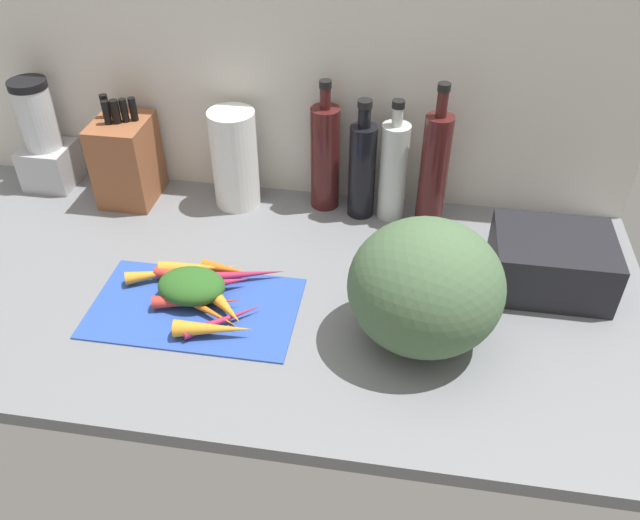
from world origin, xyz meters
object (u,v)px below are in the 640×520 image
(carrot_1, at_px, (206,309))
(carrot_6, at_px, (199,267))
(carrot_9, at_px, (155,275))
(paper_towel_roll, at_px, (235,159))
(cutting_board, at_px, (195,307))
(knife_block, at_px, (127,159))
(carrot_0, at_px, (213,329))
(winter_squash, at_px, (425,287))
(carrot_5, at_px, (197,301))
(dish_rack, at_px, (551,262))
(bottle_2, at_px, (393,170))
(bottle_0, at_px, (325,157))
(bottle_1, at_px, (362,168))
(carrot_3, at_px, (225,306))
(carrot_8, at_px, (226,269))
(blender_appliance, at_px, (44,142))
(carrot_10, at_px, (179,276))
(bottle_3, at_px, (434,169))
(carrot_7, at_px, (220,283))
(carrot_2, at_px, (246,275))
(carrot_4, at_px, (224,320))

(carrot_1, relative_size, carrot_6, 1.01)
(carrot_9, relative_size, paper_towel_roll, 0.49)
(cutting_board, bearing_deg, knife_block, 126.43)
(carrot_0, height_order, winter_squash, winter_squash)
(carrot_6, bearing_deg, knife_block, 133.14)
(paper_towel_roll, bearing_deg, carrot_5, -86.97)
(knife_block, bearing_deg, dish_rack, -10.80)
(carrot_0, height_order, bottle_2, bottle_2)
(carrot_1, bearing_deg, carrot_5, 141.88)
(bottle_0, xyz_separation_m, bottle_1, (0.09, -0.02, -0.01))
(carrot_3, relative_size, bottle_1, 0.39)
(carrot_8, relative_size, blender_appliance, 0.37)
(cutting_board, distance_m, carrot_3, 0.07)
(winter_squash, xyz_separation_m, bottle_0, (-0.25, 0.43, 0.01))
(carrot_8, distance_m, carrot_10, 0.10)
(carrot_10, distance_m, knife_block, 0.39)
(carrot_3, distance_m, carrot_5, 0.06)
(carrot_3, height_order, carrot_8, carrot_3)
(carrot_1, bearing_deg, cutting_board, 147.28)
(bottle_3, bearing_deg, winter_squash, -90.83)
(blender_appliance, bearing_deg, carrot_7, -32.78)
(carrot_2, distance_m, carrot_3, 0.11)
(carrot_1, xyz_separation_m, carrot_8, (0.01, 0.13, 0.00))
(carrot_2, xyz_separation_m, blender_appliance, (-0.59, 0.31, 0.10))
(carrot_4, distance_m, winter_squash, 0.39)
(carrot_1, bearing_deg, knife_block, 127.92)
(carrot_0, distance_m, winter_squash, 0.40)
(cutting_board, relative_size, paper_towel_roll, 1.71)
(carrot_0, relative_size, carrot_2, 0.91)
(carrot_3, bearing_deg, carrot_2, 81.77)
(carrot_9, relative_size, dish_rack, 0.49)
(carrot_2, xyz_separation_m, carrot_10, (-0.14, -0.03, 0.00))
(carrot_5, distance_m, paper_towel_roll, 0.41)
(paper_towel_roll, xyz_separation_m, bottle_3, (0.46, -0.01, 0.02))
(knife_block, height_order, bottle_3, bottle_3)
(paper_towel_roll, relative_size, bottle_3, 0.70)
(winter_squash, relative_size, knife_block, 1.08)
(carrot_3, height_order, knife_block, knife_block)
(carrot_0, relative_size, bottle_0, 0.47)
(bottle_1, bearing_deg, blender_appliance, 179.14)
(winter_squash, bearing_deg, bottle_0, 119.87)
(cutting_board, bearing_deg, carrot_2, 49.17)
(knife_block, height_order, bottle_1, bottle_1)
(paper_towel_roll, relative_size, bottle_0, 0.75)
(carrot_5, bearing_deg, carrot_8, 75.09)
(carrot_8, height_order, knife_block, knife_block)
(carrot_5, distance_m, carrot_8, 0.11)
(bottle_3, bearing_deg, cutting_board, -139.40)
(winter_squash, height_order, bottle_2, bottle_2)
(carrot_3, relative_size, carrot_5, 0.64)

